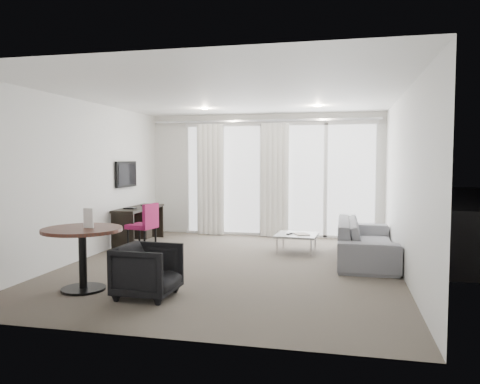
% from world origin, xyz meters
% --- Properties ---
extents(floor, '(5.00, 6.00, 0.00)m').
position_xyz_m(floor, '(0.00, 0.00, 0.00)').
color(floor, '#574E44').
rests_on(floor, ground).
extents(ceiling, '(5.00, 6.00, 0.00)m').
position_xyz_m(ceiling, '(0.00, 0.00, 2.60)').
color(ceiling, white).
rests_on(ceiling, ground).
extents(wall_left, '(0.00, 6.00, 2.60)m').
position_xyz_m(wall_left, '(-2.50, 0.00, 1.30)').
color(wall_left, silver).
rests_on(wall_left, ground).
extents(wall_right, '(0.00, 6.00, 2.60)m').
position_xyz_m(wall_right, '(2.50, 0.00, 1.30)').
color(wall_right, silver).
rests_on(wall_right, ground).
extents(wall_front, '(5.00, 0.00, 2.60)m').
position_xyz_m(wall_front, '(0.00, -3.00, 1.30)').
color(wall_front, silver).
rests_on(wall_front, ground).
extents(window_panel, '(4.00, 0.02, 2.38)m').
position_xyz_m(window_panel, '(0.30, 2.98, 1.20)').
color(window_panel, white).
rests_on(window_panel, ground).
extents(window_frame, '(4.10, 0.06, 2.44)m').
position_xyz_m(window_frame, '(0.30, 2.97, 1.20)').
color(window_frame, white).
rests_on(window_frame, ground).
extents(curtain_left, '(0.60, 0.20, 2.38)m').
position_xyz_m(curtain_left, '(-1.15, 2.82, 1.20)').
color(curtain_left, silver).
rests_on(curtain_left, ground).
extents(curtain_right, '(0.60, 0.20, 2.38)m').
position_xyz_m(curtain_right, '(0.25, 2.82, 1.20)').
color(curtain_right, silver).
rests_on(curtain_right, ground).
extents(curtain_track, '(4.80, 0.04, 0.04)m').
position_xyz_m(curtain_track, '(0.00, 2.82, 2.45)').
color(curtain_track, '#B2B2B7').
rests_on(curtain_track, ceiling).
extents(downlight_a, '(0.12, 0.12, 0.02)m').
position_xyz_m(downlight_a, '(-0.90, 1.60, 2.59)').
color(downlight_a, '#FFE0B2').
rests_on(downlight_a, ceiling).
extents(downlight_b, '(0.12, 0.12, 0.02)m').
position_xyz_m(downlight_b, '(1.20, 1.60, 2.59)').
color(downlight_b, '#FFE0B2').
rests_on(downlight_b, ceiling).
extents(desk, '(0.47, 1.49, 0.70)m').
position_xyz_m(desk, '(-2.25, 1.55, 0.35)').
color(desk, black).
rests_on(desk, floor).
extents(tv, '(0.05, 0.80, 0.50)m').
position_xyz_m(tv, '(-2.46, 1.45, 1.35)').
color(tv, black).
rests_on(tv, wall_left).
extents(desk_chair, '(0.54, 0.51, 0.86)m').
position_xyz_m(desk_chair, '(-1.87, 0.85, 0.43)').
color(desk_chair, maroon).
rests_on(desk_chair, floor).
extents(round_table, '(1.03, 1.03, 0.79)m').
position_xyz_m(round_table, '(-1.50, -1.71, 0.39)').
color(round_table, '#3B1D15').
rests_on(round_table, floor).
extents(menu_card, '(0.14, 0.03, 0.25)m').
position_xyz_m(menu_card, '(-1.42, -1.69, 0.72)').
color(menu_card, white).
rests_on(menu_card, round_table).
extents(tub_armchair, '(0.71, 0.69, 0.63)m').
position_xyz_m(tub_armchair, '(-0.59, -1.81, 0.31)').
color(tub_armchair, black).
rests_on(tub_armchair, floor).
extents(coffee_table, '(0.76, 0.76, 0.32)m').
position_xyz_m(coffee_table, '(0.87, 1.29, 0.16)').
color(coffee_table, gray).
rests_on(coffee_table, floor).
extents(remote, '(0.11, 0.18, 0.02)m').
position_xyz_m(remote, '(0.75, 1.25, 0.36)').
color(remote, black).
rests_on(remote, coffee_table).
extents(magazine, '(0.30, 0.33, 0.02)m').
position_xyz_m(magazine, '(0.96, 1.26, 0.36)').
color(magazine, gray).
rests_on(magazine, coffee_table).
extents(sofa, '(0.88, 2.26, 0.66)m').
position_xyz_m(sofa, '(2.04, 0.84, 0.33)').
color(sofa, slate).
rests_on(sofa, floor).
extents(terrace_slab, '(5.60, 3.00, 0.12)m').
position_xyz_m(terrace_slab, '(0.30, 4.50, -0.06)').
color(terrace_slab, '#4D4D50').
rests_on(terrace_slab, ground).
extents(rattan_chair_a, '(0.62, 0.62, 0.74)m').
position_xyz_m(rattan_chair_a, '(1.28, 4.59, 0.37)').
color(rattan_chair_a, brown).
rests_on(rattan_chair_a, terrace_slab).
extents(rattan_chair_b, '(0.55, 0.55, 0.80)m').
position_xyz_m(rattan_chair_b, '(2.19, 4.37, 0.40)').
color(rattan_chair_b, brown).
rests_on(rattan_chair_b, terrace_slab).
extents(rattan_table, '(0.57, 0.57, 0.47)m').
position_xyz_m(rattan_table, '(1.15, 4.34, 0.24)').
color(rattan_table, brown).
rests_on(rattan_table, terrace_slab).
extents(balustrade, '(5.50, 0.06, 1.05)m').
position_xyz_m(balustrade, '(0.30, 5.95, 0.50)').
color(balustrade, '#B2B2B7').
rests_on(balustrade, terrace_slab).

